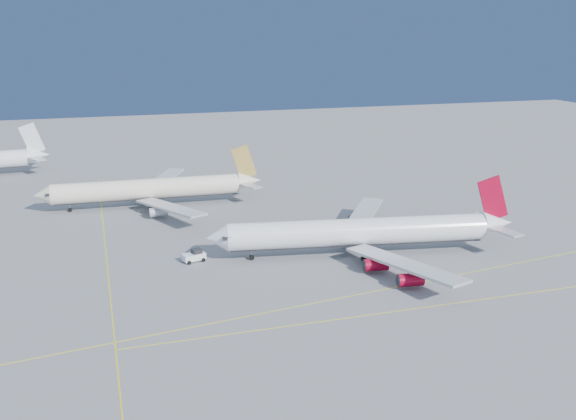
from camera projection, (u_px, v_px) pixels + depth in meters
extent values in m
plane|color=slate|center=(338.00, 283.00, 117.08)|extent=(500.00, 500.00, 0.00)
cube|color=yellow|center=(397.00, 311.00, 105.61)|extent=(90.00, 0.18, 0.02)
cube|color=yellow|center=(350.00, 296.00, 111.56)|extent=(118.86, 16.88, 0.02)
cube|color=yellow|center=(106.00, 252.00, 133.36)|extent=(0.18, 140.00, 0.02)
cylinder|color=white|center=(358.00, 232.00, 130.68)|extent=(53.42, 13.73, 5.51)
cone|color=white|center=(217.00, 238.00, 126.78)|extent=(5.08, 6.11, 5.51)
cone|color=white|center=(497.00, 223.00, 134.59)|extent=(7.39, 6.21, 5.24)
cube|color=black|center=(226.00, 235.00, 126.87)|extent=(2.32, 5.41, 0.67)
cube|color=#B7B7BC|center=(404.00, 264.00, 117.05)|extent=(12.75, 27.78, 0.52)
cube|color=#B7B7BC|center=(362.00, 217.00, 146.44)|extent=(19.80, 25.39, 0.52)
cube|color=maroon|center=(493.00, 199.00, 132.94)|extent=(7.28, 1.56, 10.05)
cylinder|color=gray|center=(252.00, 252.00, 128.62)|extent=(0.23, 0.23, 2.19)
cylinder|color=black|center=(252.00, 257.00, 128.92)|extent=(1.14, 0.82, 1.05)
cylinder|color=gray|center=(367.00, 253.00, 128.00)|extent=(0.30, 0.30, 2.19)
cylinder|color=black|center=(367.00, 258.00, 128.30)|extent=(1.17, 1.01, 1.05)
cylinder|color=gray|center=(357.00, 241.00, 135.42)|extent=(0.30, 0.30, 2.19)
cylinder|color=black|center=(357.00, 246.00, 135.72)|extent=(1.17, 1.01, 1.05)
cylinder|color=maroon|center=(376.00, 265.00, 121.74)|extent=(4.87, 3.06, 2.38)
cylinder|color=maroon|center=(411.00, 280.00, 114.42)|extent=(4.87, 3.06, 2.38)
cylinder|color=maroon|center=(350.00, 231.00, 141.68)|extent=(4.87, 3.06, 2.38)
cylinder|color=maroon|center=(359.00, 220.00, 150.10)|extent=(4.87, 3.06, 2.38)
cylinder|color=beige|center=(148.00, 189.00, 166.42)|extent=(47.74, 6.81, 5.22)
cone|color=beige|center=(42.00, 195.00, 159.93)|extent=(4.29, 5.35, 5.22)
cone|color=beige|center=(249.00, 181.00, 173.06)|extent=(6.57, 5.17, 4.96)
cube|color=black|center=(49.00, 193.00, 160.22)|extent=(1.63, 5.00, 0.64)
cube|color=#B7B7BC|center=(170.00, 207.00, 154.58)|extent=(14.76, 25.32, 0.50)
cube|color=#B7B7BC|center=(161.00, 181.00, 181.28)|extent=(16.17, 24.85, 0.50)
cube|color=#AE8340|center=(244.00, 162.00, 171.32)|extent=(7.05, 0.65, 9.68)
cylinder|color=gray|center=(70.00, 206.00, 162.38)|extent=(0.22, 0.22, 2.11)
cylinder|color=black|center=(70.00, 210.00, 162.67)|extent=(1.03, 0.67, 1.01)
cylinder|color=gray|center=(153.00, 204.00, 164.08)|extent=(0.29, 0.29, 2.11)
cylinder|color=black|center=(153.00, 208.00, 164.36)|extent=(1.03, 0.86, 1.01)
cylinder|color=gray|center=(151.00, 197.00, 170.96)|extent=(0.29, 0.29, 2.11)
cylinder|color=black|center=(151.00, 201.00, 171.25)|extent=(1.03, 0.86, 1.01)
cylinder|color=#B7B7BC|center=(159.00, 212.00, 156.77)|extent=(4.47, 2.43, 2.29)
cylinder|color=#B7B7BC|center=(152.00, 190.00, 178.71)|extent=(4.47, 2.43, 2.29)
cone|color=white|center=(39.00, 155.00, 206.25)|extent=(7.28, 5.78, 5.21)
cube|color=silver|center=(32.00, 139.00, 204.24)|extent=(7.54, 1.08, 10.36)
cube|color=white|center=(194.00, 257.00, 127.92)|extent=(4.84, 3.28, 1.33)
cube|color=black|center=(197.00, 251.00, 127.99)|extent=(2.19, 2.27, 0.99)
cylinder|color=black|center=(189.00, 263.00, 126.35)|extent=(0.85, 0.57, 0.77)
cylinder|color=black|center=(184.00, 259.00, 128.24)|extent=(0.85, 0.57, 0.77)
cylinder|color=black|center=(203.00, 260.00, 127.93)|extent=(0.85, 0.57, 0.77)
cylinder|color=black|center=(199.00, 256.00, 129.82)|extent=(0.85, 0.57, 0.77)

